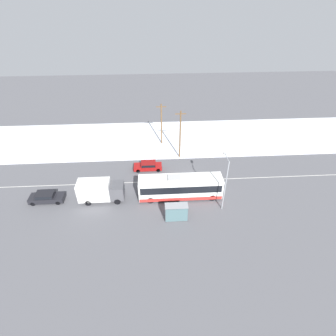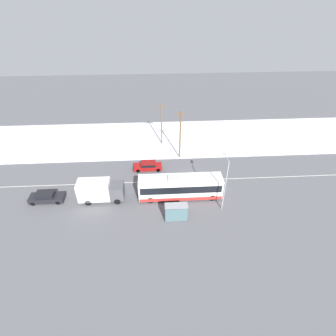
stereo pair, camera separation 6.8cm
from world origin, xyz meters
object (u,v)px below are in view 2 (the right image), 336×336
at_px(pedestrian_at_stop, 178,208).
at_px(city_bus, 180,187).
at_px(streetlamp, 225,178).
at_px(utility_pole_roadside, 180,134).
at_px(box_truck, 100,190).
at_px(sedan_car, 148,166).
at_px(parked_car_near_truck, 46,197).
at_px(bus_shelter, 176,211).
at_px(utility_pole_snowlot, 162,124).

bearing_deg(pedestrian_at_stop, city_bus, 79.62).
distance_m(streetlamp, utility_pole_roadside, 13.64).
bearing_deg(box_truck, sedan_car, 46.97).
height_order(pedestrian_at_stop, streetlamp, streetlamp).
height_order(parked_car_near_truck, bus_shelter, bus_shelter).
height_order(box_truck, bus_shelter, box_truck).
distance_m(parked_car_near_truck, pedestrian_at_stop, 18.64).
bearing_deg(pedestrian_at_stop, parked_car_near_truck, 168.98).
bearing_deg(pedestrian_at_stop, box_truck, 162.30).
relative_size(sedan_car, bus_shelter, 1.56).
bearing_deg(streetlamp, pedestrian_at_stop, -170.27).
xyz_separation_m(city_bus, utility_pole_snowlot, (-2.02, 15.46, 2.47)).
bearing_deg(city_bus, streetlamp, -23.85).
xyz_separation_m(bus_shelter, utility_pole_roadside, (1.88, 15.13, 2.91)).
relative_size(box_truck, bus_shelter, 2.14).
xyz_separation_m(parked_car_near_truck, utility_pole_roadside, (19.86, 10.34, 3.75)).
height_order(bus_shelter, utility_pole_roadside, utility_pole_roadside).
bearing_deg(utility_pole_snowlot, pedestrian_at_stop, -85.84).
distance_m(sedan_car, streetlamp, 14.47).
bearing_deg(sedan_car, box_truck, 46.97).
height_order(box_truck, streetlamp, streetlamp).
distance_m(parked_car_near_truck, utility_pole_snowlot, 23.10).
distance_m(sedan_car, pedestrian_at_stop, 11.26).
xyz_separation_m(pedestrian_at_stop, streetlamp, (6.12, 1.05, 3.96)).
height_order(parked_car_near_truck, streetlamp, streetlamp).
distance_m(streetlamp, utility_pole_snowlot, 19.41).
bearing_deg(city_bus, utility_pole_snowlot, 97.43).
bearing_deg(box_truck, utility_pole_roadside, 40.69).
relative_size(city_bus, sedan_car, 2.56).
relative_size(parked_car_near_truck, pedestrian_at_stop, 3.05).
height_order(pedestrian_at_stop, bus_shelter, bus_shelter).
height_order(bus_shelter, streetlamp, streetlamp).
distance_m(box_truck, utility_pole_roadside, 16.36).
height_order(city_bus, box_truck, city_bus).
bearing_deg(bus_shelter, streetlamp, 19.46).
distance_m(sedan_car, utility_pole_snowlot, 9.44).
relative_size(city_bus, streetlamp, 1.50).
xyz_separation_m(parked_car_near_truck, utility_pole_snowlot, (16.91, 15.37, 3.37)).
bearing_deg(streetlamp, utility_pole_roadside, 109.50).
relative_size(parked_car_near_truck, utility_pole_snowlot, 0.59).
distance_m(city_bus, sedan_car, 8.49).
distance_m(city_bus, pedestrian_at_stop, 3.62).
relative_size(box_truck, sedan_car, 1.37).
xyz_separation_m(streetlamp, utility_pole_roadside, (-4.55, 12.85, -0.33)).
bearing_deg(pedestrian_at_stop, utility_pole_roadside, 83.55).
bearing_deg(bus_shelter, pedestrian_at_stop, 75.68).
bearing_deg(sedan_car, bus_shelter, 107.35).
xyz_separation_m(box_truck, bus_shelter, (10.34, -4.62, -0.10)).
height_order(bus_shelter, utility_pole_snowlot, utility_pole_snowlot).
bearing_deg(box_truck, parked_car_near_truck, 178.76).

